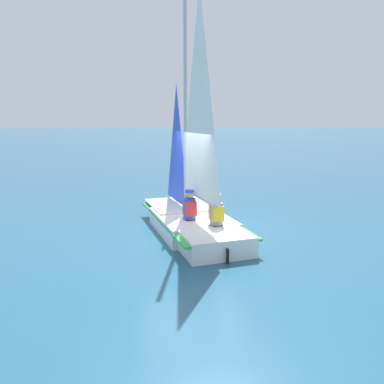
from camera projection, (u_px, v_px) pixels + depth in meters
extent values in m
plane|color=#235675|center=(192.00, 232.00, 9.49)|extent=(260.00, 260.00, 0.00)
cube|color=white|center=(192.00, 224.00, 9.45)|extent=(1.99, 2.57, 0.44)
cube|color=white|center=(174.00, 209.00, 11.01)|extent=(1.05, 1.11, 0.44)
cube|color=white|center=(217.00, 244.00, 7.89)|extent=(1.55, 1.18, 0.44)
cube|color=green|center=(192.00, 218.00, 9.42)|extent=(2.26, 4.40, 0.05)
cube|color=silver|center=(179.00, 205.00, 10.51)|extent=(1.80, 2.13, 0.04)
cylinder|color=#B7B7BC|center=(185.00, 106.00, 9.40)|extent=(0.08, 0.08, 5.40)
cylinder|color=#B7B7BC|center=(199.00, 197.00, 8.84)|extent=(0.36, 2.06, 0.07)
pyramid|color=white|center=(199.00, 93.00, 8.39)|extent=(0.32, 1.95, 4.67)
pyramid|color=blue|center=(177.00, 144.00, 10.33)|extent=(0.25, 1.44, 3.24)
cube|color=black|center=(228.00, 256.00, 7.39)|extent=(0.04, 0.08, 0.31)
cube|color=black|center=(190.00, 228.00, 9.07)|extent=(0.28, 0.31, 0.45)
cylinder|color=blue|center=(190.00, 209.00, 8.98)|extent=(0.34, 0.34, 0.50)
cube|color=red|center=(190.00, 208.00, 8.98)|extent=(0.30, 0.37, 0.35)
sphere|color=tan|center=(190.00, 194.00, 8.92)|extent=(0.22, 0.22, 0.22)
cylinder|color=blue|center=(190.00, 191.00, 8.90)|extent=(0.24, 0.24, 0.06)
cube|color=black|center=(216.00, 234.00, 8.59)|extent=(0.28, 0.31, 0.45)
cylinder|color=gray|center=(216.00, 214.00, 8.50)|extent=(0.34, 0.34, 0.50)
cube|color=yellow|center=(216.00, 213.00, 8.50)|extent=(0.30, 0.37, 0.35)
sphere|color=#A87A56|center=(216.00, 199.00, 8.43)|extent=(0.22, 0.22, 0.22)
cylinder|color=white|center=(216.00, 195.00, 8.42)|extent=(0.24, 0.24, 0.06)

